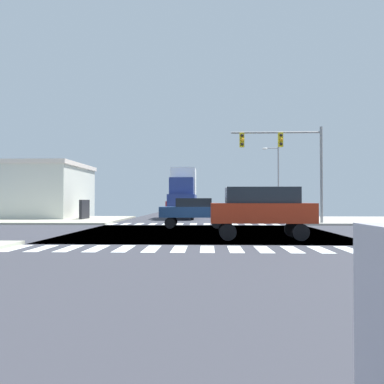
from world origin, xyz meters
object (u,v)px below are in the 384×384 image
object	(u,v)px
sedan_leading_3	(194,210)
box_truck_trailing_1	(183,192)
street_lamp	(276,175)
suv_farside_2	(261,208)
traffic_signal_mast	(287,152)
sedan_queued_2	(188,206)
bank_building	(3,191)
suv_nearside_1	(173,203)

from	to	relation	value
sedan_leading_3	box_truck_trailing_1	size ratio (longest dim) A/B	0.60
street_lamp	suv_farside_2	world-z (taller)	street_lamp
traffic_signal_mast	sedan_queued_2	xyz separation A→B (m)	(-8.06, 18.36, -4.11)
bank_building	suv_nearside_1	distance (m)	27.48
traffic_signal_mast	sedan_leading_3	world-z (taller)	traffic_signal_mast
street_lamp	sedan_queued_2	bearing A→B (deg)	148.30
suv_nearside_1	sedan_queued_2	xyz separation A→B (m)	(3.00, -13.63, -0.28)
box_truck_trailing_1	suv_nearside_1	bearing A→B (deg)	-82.66
suv_farside_2	sedan_queued_2	distance (m)	29.26
street_lamp	suv_farside_2	distance (m)	23.70
suv_nearside_1	box_truck_trailing_1	xyz separation A→B (m)	(3.00, -23.30, 1.17)
street_lamp	suv_farside_2	size ratio (longest dim) A/B	1.59
suv_farside_2	sedan_leading_3	xyz separation A→B (m)	(-3.30, 7.00, -0.28)
sedan_leading_3	bank_building	bearing A→B (deg)	-122.80
traffic_signal_mast	sedan_leading_3	distance (m)	8.57
bank_building	suv_nearside_1	world-z (taller)	bank_building
street_lamp	box_truck_trailing_1	xyz separation A→B (m)	(-9.48, -3.82, -1.87)
street_lamp	traffic_signal_mast	bearing A→B (deg)	-96.46
street_lamp	box_truck_trailing_1	distance (m)	10.39
bank_building	traffic_signal_mast	bearing A→B (deg)	-18.87
suv_nearside_1	suv_farside_2	bearing A→B (deg)	100.29
street_lamp	suv_nearside_1	bearing A→B (deg)	122.64
bank_building	box_truck_trailing_1	bearing A→B (deg)	-0.42
traffic_signal_mast	bank_building	world-z (taller)	traffic_signal_mast
street_lamp	suv_nearside_1	world-z (taller)	street_lamp
street_lamp	bank_building	xyz separation A→B (m)	(-27.19, -3.69, -1.77)
traffic_signal_mast	street_lamp	size ratio (longest dim) A/B	0.97
bank_building	sedan_queued_2	size ratio (longest dim) A/B	4.02
bank_building	sedan_leading_3	size ratio (longest dim) A/B	4.02
bank_building	sedan_queued_2	xyz separation A→B (m)	(17.71, 9.55, -1.55)
street_lamp	sedan_queued_2	xyz separation A→B (m)	(-9.48, 5.86, -3.32)
street_lamp	box_truck_trailing_1	bearing A→B (deg)	-158.05
street_lamp	box_truck_trailing_1	world-z (taller)	street_lamp
bank_building	box_truck_trailing_1	xyz separation A→B (m)	(17.71, -0.13, -0.10)
street_lamp	bank_building	distance (m)	27.49
sedan_queued_2	suv_nearside_1	bearing A→B (deg)	-77.58
bank_building	suv_nearside_1	size ratio (longest dim) A/B	3.76
suv_nearside_1	suv_farside_2	size ratio (longest dim) A/B	1.00
bank_building	sedan_queued_2	bearing A→B (deg)	28.33
traffic_signal_mast	suv_nearside_1	world-z (taller)	traffic_signal_mast
bank_building	sedan_leading_3	xyz separation A→B (m)	(19.12, -12.32, -1.55)
street_lamp	suv_farside_2	bearing A→B (deg)	-101.69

